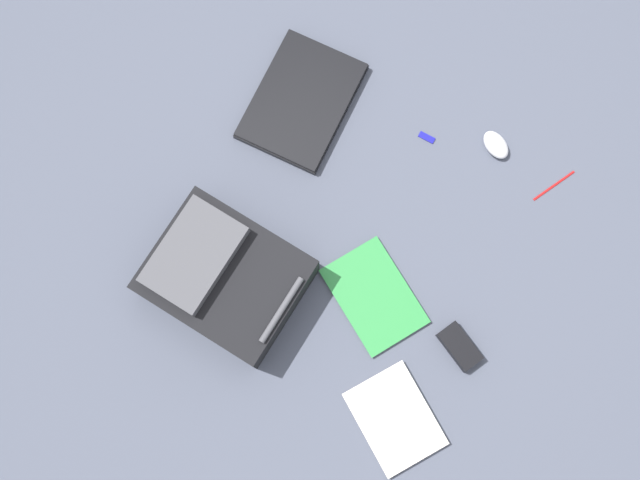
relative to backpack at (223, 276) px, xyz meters
The scene contains 9 objects.
ground_plane 0.30m from the backpack, 155.74° to the left, with size 3.79×3.79×0.00m, color #4C5160.
backpack is the anchor object (origin of this frame).
laptop 0.56m from the backpack, 158.85° to the right, with size 0.42×0.35×0.03m.
book_blue 0.41m from the backpack, 126.33° to the left, with size 0.26×0.32×0.01m.
book_comic 0.59m from the backpack, 93.46° to the left, with size 0.25×0.29×0.02m.
computer_mouse 0.84m from the backpack, 159.68° to the left, with size 0.06×0.09×0.04m, color silver.
power_brick 0.65m from the backpack, 116.56° to the left, with size 0.06×0.12×0.04m, color black.
pen_black 0.95m from the backpack, 149.07° to the left, with size 0.01×0.01×0.14m, color red.
usb_stick 0.70m from the backpack, 168.96° to the left, with size 0.02×0.05×0.01m, color #191999.
Camera 1 is at (0.33, 0.29, 2.11)m, focal length 43.83 mm.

